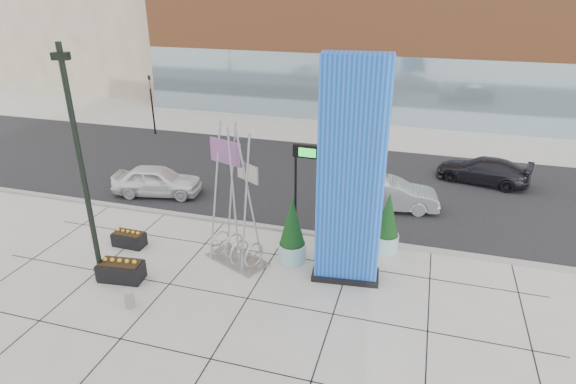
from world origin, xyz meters
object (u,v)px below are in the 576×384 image
(public_art_sculpture, at_px, (236,228))
(car_white_west, at_px, (157,181))
(lamp_post, at_px, (86,194))
(overhead_street_sign, at_px, (313,161))
(blue_pylon, at_px, (351,180))
(concrete_bollard, at_px, (129,299))
(car_silver_mid, at_px, (390,194))

(public_art_sculpture, bearing_deg, car_white_west, 167.15)
(lamp_post, bearing_deg, overhead_street_sign, 36.07)
(public_art_sculpture, bearing_deg, blue_pylon, 25.45)
(lamp_post, xyz_separation_m, overhead_street_sign, (6.69, 4.87, 0.16))
(lamp_post, xyz_separation_m, concrete_bollard, (1.91, -1.12, -3.11))
(blue_pylon, relative_size, public_art_sculpture, 1.46)
(car_white_west, bearing_deg, car_silver_mid, -92.60)
(overhead_street_sign, bearing_deg, concrete_bollard, -126.90)
(overhead_street_sign, bearing_deg, lamp_post, -142.26)
(lamp_post, relative_size, concrete_bollard, 13.46)
(lamp_post, height_order, public_art_sculpture, lamp_post)
(blue_pylon, height_order, lamp_post, lamp_post)
(blue_pylon, distance_m, public_art_sculpture, 4.88)
(lamp_post, bearing_deg, concrete_bollard, -30.50)
(blue_pylon, bearing_deg, lamp_post, -168.91)
(overhead_street_sign, height_order, car_silver_mid, overhead_street_sign)
(overhead_street_sign, bearing_deg, car_white_west, 165.98)
(car_white_west, distance_m, car_silver_mid, 11.53)
(public_art_sculpture, relative_size, car_white_west, 1.25)
(public_art_sculpture, relative_size, concrete_bollard, 8.85)
(blue_pylon, bearing_deg, concrete_bollard, -156.48)
(car_silver_mid, bearing_deg, lamp_post, 124.90)
(car_white_west, bearing_deg, overhead_street_sign, -116.54)
(public_art_sculpture, height_order, overhead_street_sign, public_art_sculpture)
(blue_pylon, relative_size, concrete_bollard, 12.92)
(lamp_post, height_order, car_silver_mid, lamp_post)
(public_art_sculpture, height_order, car_silver_mid, public_art_sculpture)
(lamp_post, xyz_separation_m, car_white_west, (-1.92, 7.29, -2.67))
(public_art_sculpture, xyz_separation_m, car_white_west, (-6.21, 4.73, -0.69))
(public_art_sculpture, distance_m, overhead_street_sign, 3.96)
(car_silver_mid, bearing_deg, concrete_bollard, 134.61)
(concrete_bollard, bearing_deg, lamp_post, 149.50)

